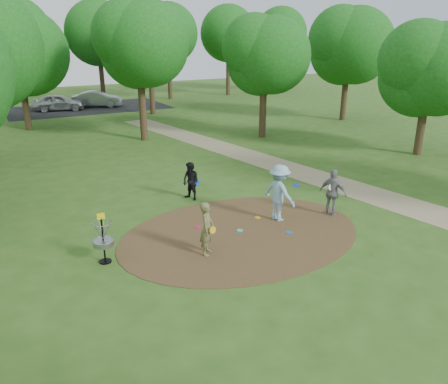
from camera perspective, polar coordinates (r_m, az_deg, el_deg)
ground at (r=14.68m, az=2.32°, el=-5.42°), size 100.00×100.00×0.00m
dirt_clearing at (r=14.67m, az=2.32°, el=-5.39°), size 8.40×8.40×0.02m
footpath at (r=19.96m, az=15.27°, el=0.82°), size 7.55×39.89×0.01m
parking_lot at (r=42.70m, az=-17.29°, el=10.44°), size 14.00×8.00×0.01m
player_observer_with_disc at (r=13.01m, az=-2.25°, el=-4.80°), size 0.69×0.72×1.67m
player_throwing_with_disc at (r=15.47m, az=7.24°, el=-0.12°), size 1.38×1.45×2.05m
player_walking_with_disc at (r=17.45m, az=-4.35°, el=1.40°), size 0.82×0.91×1.54m
player_waiting_with_disc at (r=16.29m, az=14.04°, el=-0.09°), size 0.80×1.11×1.75m
disc_ground_cyan at (r=14.82m, az=2.07°, el=-5.03°), size 0.22×0.22×0.02m
disc_ground_blue at (r=14.83m, az=8.49°, el=-5.25°), size 0.22×0.22×0.02m
disc_ground_red at (r=15.09m, az=-3.47°, el=-4.59°), size 0.22×0.22×0.02m
car_left at (r=41.85m, az=-20.77°, el=10.90°), size 4.61×2.75×1.47m
car_right at (r=43.04m, az=-16.23°, el=11.58°), size 4.64×3.14×1.45m
disc_ground_orange at (r=15.88m, az=4.41°, el=-3.34°), size 0.22×0.22×0.02m
disc_golf_basket at (r=12.99m, az=-15.56°, el=-5.41°), size 0.63×0.63×1.54m
tree_ring at (r=22.25m, az=-9.33°, el=16.71°), size 37.49×45.12×8.75m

